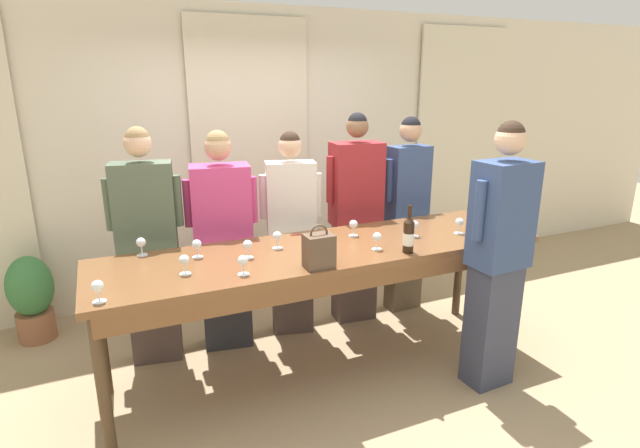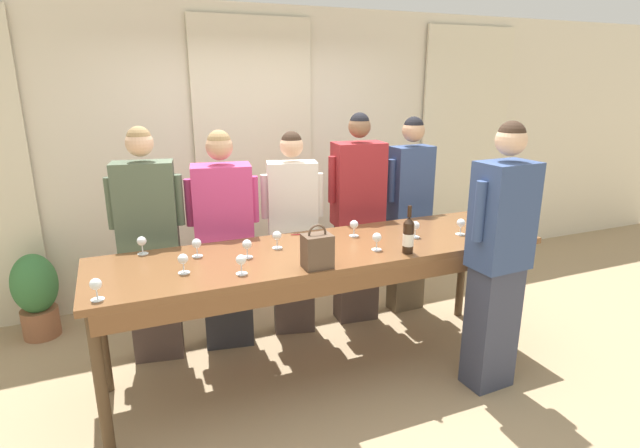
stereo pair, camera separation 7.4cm
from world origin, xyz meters
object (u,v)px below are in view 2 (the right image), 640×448
(handbag, at_px, (317,251))
(wine_glass_back_right, at_px, (377,238))
(wine_glass_center_left, at_px, (142,242))
(wine_glass_back_left, at_px, (241,261))
(guest_navy_coat, at_px, (409,212))
(wine_bottle, at_px, (408,235))
(potted_plant, at_px, (36,293))
(tasting_bar, at_px, (326,261))
(wine_glass_back_mid, at_px, (183,260))
(wine_glass_by_bottle, at_px, (247,245))
(guest_cream_sweater, at_px, (293,233))
(host_pouring, at_px, (498,258))
(wine_glass_front_mid, at_px, (354,225))
(guest_pink_top, at_px, (225,241))
(wine_glass_center_right, at_px, (415,226))
(wine_glass_front_right, at_px, (197,244))
(wine_glass_center_mid, at_px, (96,285))
(wine_glass_by_handbag, at_px, (277,237))
(wine_glass_near_host, at_px, (461,224))
(guest_olive_jacket, at_px, (150,245))
(wine_glass_front_left, at_px, (476,218))

(handbag, distance_m, wine_glass_back_right, 0.53)
(wine_glass_center_left, distance_m, wine_glass_back_left, 0.81)
(wine_glass_center_left, distance_m, guest_navy_coat, 2.36)
(wine_bottle, height_order, potted_plant, wine_bottle)
(tasting_bar, height_order, wine_glass_center_left, wine_glass_center_left)
(handbag, height_order, wine_glass_back_mid, handbag)
(guest_navy_coat, xyz_separation_m, potted_plant, (-3.17, 0.73, -0.56))
(tasting_bar, xyz_separation_m, wine_glass_by_bottle, (-0.55, 0.05, 0.17))
(guest_cream_sweater, bearing_deg, host_pouring, -52.32)
(wine_glass_back_mid, distance_m, potted_plant, 1.96)
(wine_glass_front_mid, distance_m, guest_pink_top, 1.04)
(guest_pink_top, bearing_deg, wine_glass_center_left, -152.36)
(wine_glass_front_mid, bearing_deg, wine_glass_center_right, -26.41)
(handbag, bearing_deg, wine_glass_front_right, 143.10)
(wine_glass_center_mid, bearing_deg, tasting_bar, 11.14)
(wine_glass_back_left, distance_m, guest_pink_top, 0.96)
(wine_glass_back_right, relative_size, wine_glass_by_handbag, 1.00)
(wine_glass_back_mid, bearing_deg, wine_glass_by_bottle, 15.66)
(potted_plant, bearing_deg, tasting_bar, -35.50)
(guest_pink_top, xyz_separation_m, host_pouring, (1.58, -1.30, 0.07))
(tasting_bar, bearing_deg, wine_glass_near_host, -4.74)
(wine_glass_center_left, bearing_deg, wine_glass_back_mid, -65.85)
(wine_glass_center_left, relative_size, guest_pink_top, 0.07)
(wine_glass_by_bottle, relative_size, host_pouring, 0.07)
(tasting_bar, xyz_separation_m, guest_cream_sweater, (0.01, 0.72, 0.00))
(handbag, relative_size, wine_glass_front_mid, 2.29)
(handbag, relative_size, guest_pink_top, 0.16)
(wine_glass_center_right, bearing_deg, wine_glass_by_handbag, 171.03)
(wine_glass_center_mid, bearing_deg, host_pouring, -6.75)
(tasting_bar, height_order, host_pouring, host_pouring)
(wine_glass_center_mid, relative_size, guest_olive_jacket, 0.07)
(wine_glass_center_right, height_order, wine_glass_back_mid, same)
(handbag, relative_size, wine_glass_back_mid, 2.29)
(wine_glass_near_host, relative_size, guest_olive_jacket, 0.07)
(wine_glass_by_handbag, bearing_deg, wine_glass_center_mid, -159.25)
(wine_glass_front_left, bearing_deg, wine_glass_back_right, -171.36)
(wine_glass_center_mid, height_order, wine_glass_by_bottle, same)
(host_pouring, bearing_deg, guest_olive_jacket, 148.71)
(wine_glass_center_mid, bearing_deg, wine_glass_back_left, 4.43)
(tasting_bar, relative_size, wine_glass_back_mid, 25.65)
(wine_glass_front_left, xyz_separation_m, wine_glass_front_right, (-2.15, 0.20, -0.00))
(wine_glass_near_host, height_order, guest_pink_top, guest_pink_top)
(handbag, distance_m, guest_olive_jacket, 1.39)
(handbag, xyz_separation_m, wine_glass_front_left, (1.49, 0.30, -0.03))
(wine_glass_center_mid, distance_m, wine_glass_back_right, 1.79)
(wine_glass_front_mid, height_order, guest_olive_jacket, guest_olive_jacket)
(guest_navy_coat, bearing_deg, wine_glass_by_bottle, -158.40)
(guest_navy_coat, bearing_deg, wine_bottle, -123.22)
(wine_glass_front_right, bearing_deg, wine_glass_by_handbag, -4.63)
(wine_bottle, height_order, guest_navy_coat, guest_navy_coat)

